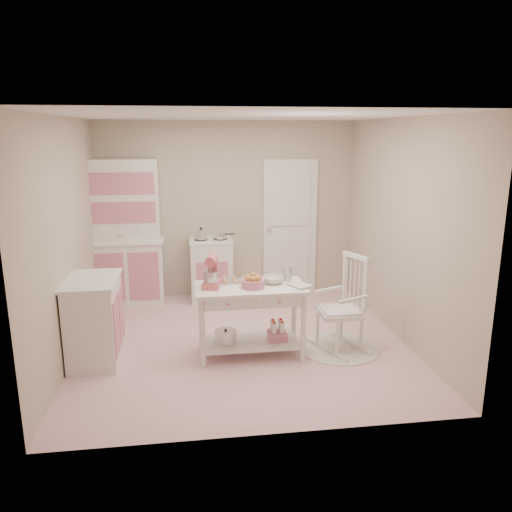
# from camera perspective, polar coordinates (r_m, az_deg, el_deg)

# --- Properties ---
(room_shell) EXTENTS (3.84, 3.84, 2.62)m
(room_shell) POSITION_cam_1_polar(r_m,az_deg,el_deg) (5.58, -1.69, 5.92)
(room_shell) COLOR pink
(room_shell) RESTS_ON ground
(door) EXTENTS (0.82, 0.05, 2.04)m
(door) POSITION_cam_1_polar(r_m,az_deg,el_deg) (7.66, 3.89, 3.32)
(door) COLOR white
(door) RESTS_ON ground
(hutch) EXTENTS (1.06, 0.50, 2.08)m
(hutch) POSITION_cam_1_polar(r_m,az_deg,el_deg) (7.34, -14.65, 2.59)
(hutch) COLOR white
(hutch) RESTS_ON ground
(stove) EXTENTS (0.62, 0.57, 0.92)m
(stove) POSITION_cam_1_polar(r_m,az_deg,el_deg) (7.38, -5.12, -1.58)
(stove) COLOR white
(stove) RESTS_ON ground
(base_cabinet) EXTENTS (0.54, 0.84, 0.92)m
(base_cabinet) POSITION_cam_1_polar(r_m,az_deg,el_deg) (5.70, -17.97, -6.96)
(base_cabinet) COLOR white
(base_cabinet) RESTS_ON ground
(lace_rug) EXTENTS (0.92, 0.92, 0.01)m
(lace_rug) POSITION_cam_1_polar(r_m,az_deg,el_deg) (5.93, 9.41, -10.33)
(lace_rug) COLOR white
(lace_rug) RESTS_ON ground
(rocking_chair) EXTENTS (0.73, 0.85, 1.10)m
(rocking_chair) POSITION_cam_1_polar(r_m,az_deg,el_deg) (5.73, 9.63, -5.37)
(rocking_chair) COLOR white
(rocking_chair) RESTS_ON ground
(work_table) EXTENTS (1.20, 0.60, 0.80)m
(work_table) POSITION_cam_1_polar(r_m,az_deg,el_deg) (5.56, -0.61, -7.41)
(work_table) COLOR white
(work_table) RESTS_ON ground
(stand_mixer) EXTENTS (0.26, 0.32, 0.34)m
(stand_mixer) POSITION_cam_1_polar(r_m,az_deg,el_deg) (5.37, -5.11, -1.85)
(stand_mixer) COLOR #DA5C6A
(stand_mixer) RESTS_ON work_table
(cookie_tray) EXTENTS (0.34, 0.24, 0.02)m
(cookie_tray) POSITION_cam_1_polar(r_m,az_deg,el_deg) (5.59, -2.39, -2.91)
(cookie_tray) COLOR silver
(cookie_tray) RESTS_ON work_table
(bread_basket) EXTENTS (0.25, 0.25, 0.09)m
(bread_basket) POSITION_cam_1_polar(r_m,az_deg,el_deg) (5.37, -0.34, -3.16)
(bread_basket) COLOR #C9748B
(bread_basket) RESTS_ON work_table
(mixing_bowl) EXTENTS (0.24, 0.24, 0.07)m
(mixing_bowl) POSITION_cam_1_polar(r_m,az_deg,el_deg) (5.53, 1.95, -2.75)
(mixing_bowl) COLOR silver
(mixing_bowl) RESTS_ON work_table
(metal_pitcher) EXTENTS (0.10, 0.10, 0.17)m
(metal_pitcher) POSITION_cam_1_polar(r_m,az_deg,el_deg) (5.63, 3.62, -1.97)
(metal_pitcher) COLOR silver
(metal_pitcher) RESTS_ON work_table
(recipe_book) EXTENTS (0.28, 0.30, 0.02)m
(recipe_book) POSITION_cam_1_polar(r_m,az_deg,el_deg) (5.39, 4.30, -3.53)
(recipe_book) COLOR silver
(recipe_book) RESTS_ON work_table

